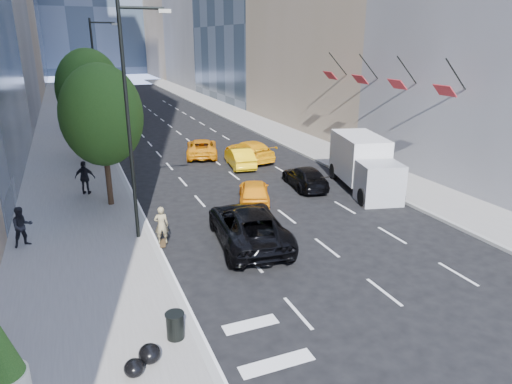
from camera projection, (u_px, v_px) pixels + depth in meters
name	position (u px, v px, depth m)	size (l,w,h in m)	color
ground	(307.00, 251.00, 19.62)	(160.00, 160.00, 0.00)	black
sidewalk_left	(68.00, 136.00, 42.64)	(6.00, 120.00, 0.15)	slate
sidewalk_right	(256.00, 123.00, 49.50)	(4.00, 120.00, 0.15)	slate
lamp_near	(132.00, 112.00, 18.99)	(2.13, 0.22, 10.00)	black
lamp_far	(98.00, 79.00, 34.77)	(2.13, 0.22, 10.00)	black
tree_near	(102.00, 115.00, 23.33)	(4.20, 4.20, 7.46)	black
tree_mid	(89.00, 90.00, 31.98)	(4.50, 4.50, 7.99)	black
tree_far	(82.00, 84.00, 43.59)	(3.90, 3.90, 6.92)	black
traffic_signal	(87.00, 81.00, 51.02)	(2.48, 0.53, 5.20)	black
facade_flags	(379.00, 79.00, 30.26)	(1.85, 13.30, 2.05)	black
skateboarder	(162.00, 227.00, 19.96)	(0.62, 0.41, 1.70)	#817551
black_sedan_lincoln	(248.00, 225.00, 20.18)	(2.82, 6.11, 1.70)	black
black_sedan_mercedes	(305.00, 177.00, 27.94)	(1.82, 4.48, 1.30)	black
taxi_a	(254.00, 192.00, 25.18)	(1.63, 4.04, 1.38)	orange
taxi_b	(240.00, 157.00, 32.45)	(1.47, 4.23, 1.39)	yellow
taxi_c	(202.00, 148.00, 35.36)	(2.26, 4.90, 1.36)	orange
taxi_d	(249.00, 151.00, 34.24)	(2.05, 5.04, 1.46)	#FFAD0D
city_bus	(125.00, 112.00, 47.91)	(2.43, 10.40, 2.90)	#BABDC1
box_truck	(364.00, 164.00, 27.33)	(3.89, 6.92, 3.13)	#BEBEBE
pedestrian_a	(22.00, 227.00, 19.55)	(0.87, 0.68, 1.79)	black
pedestrian_b	(85.00, 178.00, 26.16)	(1.15, 0.48, 1.96)	black
trash_can	(175.00, 326.00, 13.60)	(0.53, 0.53, 0.80)	black
planter_shrub	(0.00, 360.00, 10.80)	(1.14, 1.14, 2.74)	beige
garbage_bags	(144.00, 359.00, 12.42)	(1.06, 1.02, 0.52)	black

